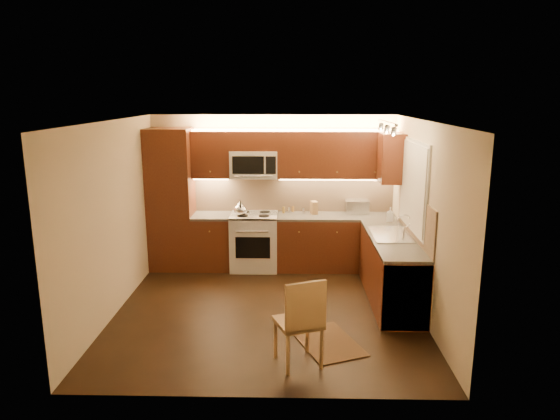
{
  "coord_description": "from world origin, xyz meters",
  "views": [
    {
      "loc": [
        0.31,
        -6.27,
        2.82
      ],
      "look_at": [
        0.15,
        0.55,
        1.25
      ],
      "focal_mm": 32.31,
      "sensor_mm": 36.0,
      "label": 1
    }
  ],
  "objects_px": {
    "toaster_oven": "(357,207)",
    "kettle": "(240,208)",
    "knife_block": "(314,208)",
    "dining_chair": "(298,320)",
    "sink": "(391,230)",
    "microwave": "(254,164)",
    "soap_bottle": "(390,214)",
    "stove": "(254,241)"
  },
  "relations": [
    {
      "from": "knife_block",
      "to": "soap_bottle",
      "type": "bearing_deg",
      "value": -35.56
    },
    {
      "from": "sink",
      "to": "microwave",
      "type": "bearing_deg",
      "value": 147.79
    },
    {
      "from": "soap_bottle",
      "to": "dining_chair",
      "type": "bearing_deg",
      "value": -100.89
    },
    {
      "from": "dining_chair",
      "to": "knife_block",
      "type": "bearing_deg",
      "value": 63.28
    },
    {
      "from": "kettle",
      "to": "soap_bottle",
      "type": "distance_m",
      "value": 2.36
    },
    {
      "from": "stove",
      "to": "sink",
      "type": "distance_m",
      "value": 2.35
    },
    {
      "from": "kettle",
      "to": "knife_block",
      "type": "distance_m",
      "value": 1.22
    },
    {
      "from": "stove",
      "to": "toaster_oven",
      "type": "bearing_deg",
      "value": 6.68
    },
    {
      "from": "stove",
      "to": "microwave",
      "type": "relative_size",
      "value": 1.21
    },
    {
      "from": "toaster_oven",
      "to": "kettle",
      "type": "bearing_deg",
      "value": -172.58
    },
    {
      "from": "microwave",
      "to": "dining_chair",
      "type": "bearing_deg",
      "value": -77.77
    },
    {
      "from": "soap_bottle",
      "to": "dining_chair",
      "type": "relative_size",
      "value": 0.22
    },
    {
      "from": "sink",
      "to": "toaster_oven",
      "type": "distance_m",
      "value": 1.36
    },
    {
      "from": "kettle",
      "to": "toaster_oven",
      "type": "height_order",
      "value": "kettle"
    },
    {
      "from": "microwave",
      "to": "soap_bottle",
      "type": "xyz_separation_m",
      "value": [
        2.14,
        -0.47,
        -0.71
      ]
    },
    {
      "from": "toaster_oven",
      "to": "soap_bottle",
      "type": "height_order",
      "value": "toaster_oven"
    },
    {
      "from": "kettle",
      "to": "knife_block",
      "type": "bearing_deg",
      "value": 0.81
    },
    {
      "from": "stove",
      "to": "soap_bottle",
      "type": "relative_size",
      "value": 4.22
    },
    {
      "from": "knife_block",
      "to": "soap_bottle",
      "type": "relative_size",
      "value": 0.96
    },
    {
      "from": "kettle",
      "to": "dining_chair",
      "type": "bearing_deg",
      "value": -83.94
    },
    {
      "from": "knife_block",
      "to": "stove",
      "type": "bearing_deg",
      "value": 173.35
    },
    {
      "from": "toaster_oven",
      "to": "knife_block",
      "type": "relative_size",
      "value": 1.76
    },
    {
      "from": "kettle",
      "to": "knife_block",
      "type": "height_order",
      "value": "kettle"
    },
    {
      "from": "sink",
      "to": "soap_bottle",
      "type": "bearing_deg",
      "value": 80.01
    },
    {
      "from": "kettle",
      "to": "toaster_oven",
      "type": "relative_size",
      "value": 0.67
    },
    {
      "from": "microwave",
      "to": "sink",
      "type": "xyz_separation_m",
      "value": [
        2.0,
        -1.26,
        -0.74
      ]
    },
    {
      "from": "microwave",
      "to": "sink",
      "type": "relative_size",
      "value": 0.88
    },
    {
      "from": "sink",
      "to": "knife_block",
      "type": "distance_m",
      "value": 1.61
    },
    {
      "from": "microwave",
      "to": "toaster_oven",
      "type": "height_order",
      "value": "microwave"
    },
    {
      "from": "stove",
      "to": "knife_block",
      "type": "height_order",
      "value": "knife_block"
    },
    {
      "from": "knife_block",
      "to": "dining_chair",
      "type": "xyz_separation_m",
      "value": [
        -0.29,
        -3.16,
        -0.51
      ]
    },
    {
      "from": "toaster_oven",
      "to": "sink",
      "type": "bearing_deg",
      "value": -78.95
    },
    {
      "from": "stove",
      "to": "toaster_oven",
      "type": "relative_size",
      "value": 2.48
    },
    {
      "from": "toaster_oven",
      "to": "dining_chair",
      "type": "bearing_deg",
      "value": -109.43
    },
    {
      "from": "microwave",
      "to": "soap_bottle",
      "type": "height_order",
      "value": "microwave"
    },
    {
      "from": "stove",
      "to": "soap_bottle",
      "type": "xyz_separation_m",
      "value": [
        2.14,
        -0.34,
        0.55
      ]
    },
    {
      "from": "knife_block",
      "to": "dining_chair",
      "type": "relative_size",
      "value": 0.21
    },
    {
      "from": "sink",
      "to": "kettle",
      "type": "distance_m",
      "value": 2.43
    },
    {
      "from": "microwave",
      "to": "knife_block",
      "type": "xyz_separation_m",
      "value": [
        0.98,
        -0.01,
        -0.71
      ]
    },
    {
      "from": "stove",
      "to": "sink",
      "type": "bearing_deg",
      "value": -29.36
    },
    {
      "from": "stove",
      "to": "toaster_oven",
      "type": "distance_m",
      "value": 1.79
    },
    {
      "from": "microwave",
      "to": "kettle",
      "type": "relative_size",
      "value": 3.05
    }
  ]
}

